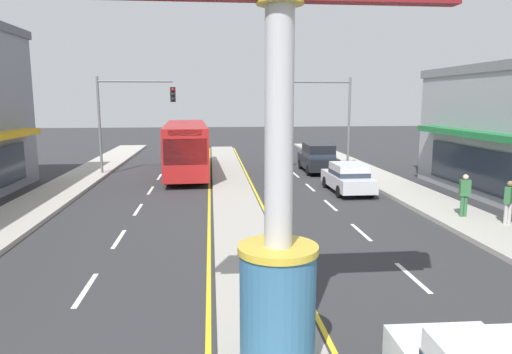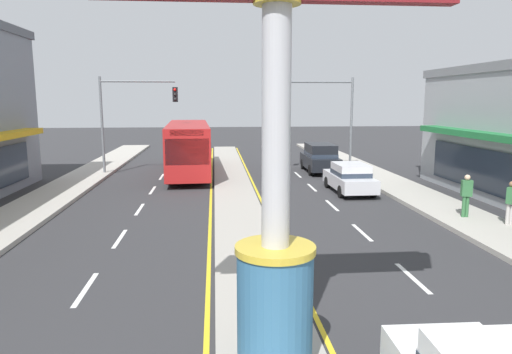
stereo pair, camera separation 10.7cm
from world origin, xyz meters
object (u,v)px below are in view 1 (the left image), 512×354
object	(u,v)px
pedestrian_near_kerb	(509,200)
traffic_light_left_side	(127,108)
traffic_light_right_side	(323,108)
district_sign	(279,155)
suv_far_left_oncoming	(318,157)
sedan_mid_left_lane	(348,177)
pedestrian_far_side	(465,193)
bus_near_right_lane	(186,145)

from	to	relation	value
pedestrian_near_kerb	traffic_light_left_side	bearing A→B (deg)	138.65
traffic_light_left_side	traffic_light_right_side	bearing A→B (deg)	0.07
district_sign	suv_far_left_oncoming	size ratio (longest dim) A/B	1.71
sedan_mid_left_lane	suv_far_left_oncoming	world-z (taller)	suv_far_left_oncoming
pedestrian_far_side	traffic_light_left_side	bearing A→B (deg)	139.45
pedestrian_far_side	bus_near_right_lane	bearing A→B (deg)	131.65
pedestrian_near_kerb	pedestrian_far_side	world-z (taller)	pedestrian_far_side
traffic_light_left_side	suv_far_left_oncoming	xyz separation A→B (m)	(12.24, 0.04, -3.26)
district_sign	bus_near_right_lane	bearing A→B (deg)	96.71
traffic_light_right_side	bus_near_right_lane	world-z (taller)	traffic_light_right_side
traffic_light_right_side	bus_near_right_lane	bearing A→B (deg)	179.86
suv_far_left_oncoming	pedestrian_near_kerb	distance (m)	14.79
bus_near_right_lane	suv_far_left_oncoming	world-z (taller)	bus_near_right_lane
district_sign	suv_far_left_oncoming	bearing A→B (deg)	75.29
sedan_mid_left_lane	pedestrian_far_side	bearing A→B (deg)	-64.51
bus_near_right_lane	district_sign	bearing A→B (deg)	-83.29
sedan_mid_left_lane	pedestrian_far_side	xyz separation A→B (m)	(2.90, -6.09, 0.35)
suv_far_left_oncoming	traffic_light_right_side	bearing A→B (deg)	-4.72
traffic_light_left_side	suv_far_left_oncoming	bearing A→B (deg)	0.18
district_sign	sedan_mid_left_lane	distance (m)	17.22
district_sign	pedestrian_near_kerb	distance (m)	13.34
traffic_light_left_side	suv_far_left_oncoming	size ratio (longest dim) A/B	1.34
suv_far_left_oncoming	district_sign	bearing A→B (deg)	-104.71
traffic_light_right_side	suv_far_left_oncoming	bearing A→B (deg)	175.28
bus_near_right_lane	sedan_mid_left_lane	bearing A→B (deg)	-38.59
traffic_light_right_side	pedestrian_near_kerb	bearing A→B (deg)	-75.67
suv_far_left_oncoming	pedestrian_near_kerb	world-z (taller)	suv_far_left_oncoming
district_sign	pedestrian_far_side	size ratio (longest dim) A/B	4.65
pedestrian_near_kerb	pedestrian_far_side	xyz separation A→B (m)	(-1.02, 1.27, 0.03)
suv_far_left_oncoming	pedestrian_near_kerb	bearing A→B (deg)	-74.62
suv_far_left_oncoming	pedestrian_near_kerb	size ratio (longest dim) A/B	2.81
pedestrian_far_side	district_sign	bearing A→B (deg)	-132.30
sedan_mid_left_lane	traffic_light_left_side	bearing A→B (deg)	150.70
traffic_light_left_side	sedan_mid_left_lane	xyz separation A→B (m)	(12.24, -6.87, -3.46)
bus_near_right_lane	sedan_mid_left_lane	size ratio (longest dim) A/B	2.62
bus_near_right_lane	pedestrian_near_kerb	size ratio (longest dim) A/B	6.86
traffic_light_left_side	traffic_light_right_side	distance (m)	12.52
district_sign	pedestrian_far_side	world-z (taller)	district_sign
pedestrian_near_kerb	sedan_mid_left_lane	bearing A→B (deg)	118.06
traffic_light_left_side	pedestrian_far_side	bearing A→B (deg)	-40.55
district_sign	bus_near_right_lane	size ratio (longest dim) A/B	0.70
traffic_light_right_side	suv_far_left_oncoming	world-z (taller)	traffic_light_right_side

